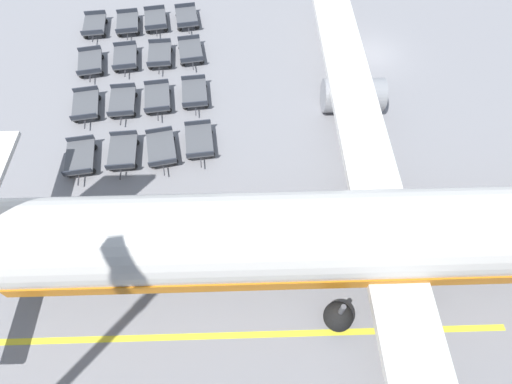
% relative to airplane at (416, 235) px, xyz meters
% --- Properties ---
extents(ground_plane, '(500.00, 500.00, 0.00)m').
position_rel_airplane_xyz_m(ground_plane, '(-16.81, 3.37, -3.01)').
color(ground_plane, gray).
extents(airplane, '(44.19, 47.01, 12.95)m').
position_rel_airplane_xyz_m(airplane, '(0.00, 0.00, 0.00)').
color(airplane, white).
rests_on(airplane, ground_plane).
extents(baggage_dolly_row_near_col_a, '(3.43, 1.82, 0.92)m').
position_rel_airplane_xyz_m(baggage_dolly_row_near_col_a, '(-22.15, -17.83, -2.53)').
color(baggage_dolly_row_near_col_a, '#515459').
rests_on(baggage_dolly_row_near_col_a, ground_plane).
extents(baggage_dolly_row_near_col_b, '(3.48, 1.96, 0.92)m').
position_rel_airplane_xyz_m(baggage_dolly_row_near_col_b, '(-17.54, -17.64, -2.53)').
color(baggage_dolly_row_near_col_b, '#515459').
rests_on(baggage_dolly_row_near_col_b, ground_plane).
extents(baggage_dolly_row_near_col_c, '(3.47, 1.92, 0.92)m').
position_rel_airplane_xyz_m(baggage_dolly_row_near_col_c, '(-13.10, -17.42, -2.53)').
color(baggage_dolly_row_near_col_c, '#515459').
rests_on(baggage_dolly_row_near_col_c, ground_plane).
extents(baggage_dolly_row_near_col_d, '(3.46, 1.89, 0.92)m').
position_rel_airplane_xyz_m(baggage_dolly_row_near_col_d, '(-8.61, -17.21, -2.53)').
color(baggage_dolly_row_near_col_d, '#515459').
rests_on(baggage_dolly_row_near_col_d, ground_plane).
extents(baggage_dolly_row_mid_a_col_a, '(3.45, 1.87, 0.92)m').
position_rel_airplane_xyz_m(baggage_dolly_row_mid_a_col_a, '(-22.12, -15.23, -2.53)').
color(baggage_dolly_row_mid_a_col_a, '#515459').
rests_on(baggage_dolly_row_mid_a_col_a, ground_plane).
extents(baggage_dolly_row_mid_a_col_b, '(3.45, 1.87, 0.92)m').
position_rel_airplane_xyz_m(baggage_dolly_row_mid_a_col_b, '(-17.83, -15.13, -2.53)').
color(baggage_dolly_row_mid_a_col_b, '#515459').
rests_on(baggage_dolly_row_mid_a_col_b, ground_plane).
extents(baggage_dolly_row_mid_a_col_c, '(3.41, 1.78, 0.92)m').
position_rel_airplane_xyz_m(baggage_dolly_row_mid_a_col_c, '(-13.15, -15.00, -2.53)').
color(baggage_dolly_row_mid_a_col_c, '#515459').
rests_on(baggage_dolly_row_mid_a_col_c, ground_plane).
extents(baggage_dolly_row_mid_a_col_d, '(3.42, 1.80, 0.92)m').
position_rel_airplane_xyz_m(baggage_dolly_row_mid_a_col_d, '(-8.74, -14.67, -2.53)').
color(baggage_dolly_row_mid_a_col_d, '#515459').
rests_on(baggage_dolly_row_mid_a_col_d, ground_plane).
extents(baggage_dolly_row_mid_b_col_a, '(3.46, 1.91, 0.92)m').
position_rel_airplane_xyz_m(baggage_dolly_row_mid_b_col_a, '(-22.32, -13.02, -2.53)').
color(baggage_dolly_row_mid_b_col_a, '#515459').
rests_on(baggage_dolly_row_mid_b_col_a, ground_plane).
extents(baggage_dolly_row_mid_b_col_b, '(3.42, 1.80, 0.92)m').
position_rel_airplane_xyz_m(baggage_dolly_row_mid_b_col_b, '(-17.86, -12.61, -2.53)').
color(baggage_dolly_row_mid_b_col_b, '#515459').
rests_on(baggage_dolly_row_mid_b_col_b, ground_plane).
extents(baggage_dolly_row_mid_b_col_c, '(3.44, 1.86, 0.92)m').
position_rel_airplane_xyz_m(baggage_dolly_row_mid_b_col_c, '(-13.26, -12.67, -2.53)').
color(baggage_dolly_row_mid_b_col_c, '#515459').
rests_on(baggage_dolly_row_mid_b_col_c, ground_plane).
extents(baggage_dolly_row_mid_b_col_d, '(3.48, 1.96, 0.92)m').
position_rel_airplane_xyz_m(baggage_dolly_row_mid_b_col_d, '(-8.75, -12.32, -2.53)').
color(baggage_dolly_row_mid_b_col_d, '#515459').
rests_on(baggage_dolly_row_mid_b_col_d, ground_plane).
extents(baggage_dolly_row_far_col_a, '(3.47, 1.91, 0.92)m').
position_rel_airplane_xyz_m(baggage_dolly_row_far_col_a, '(-22.38, -10.53, -2.53)').
color(baggage_dolly_row_far_col_a, '#515459').
rests_on(baggage_dolly_row_far_col_a, ground_plane).
extents(baggage_dolly_row_far_col_b, '(3.46, 1.91, 0.92)m').
position_rel_airplane_xyz_m(baggage_dolly_row_far_col_b, '(-18.04, -10.32, -2.53)').
color(baggage_dolly_row_far_col_b, '#515459').
rests_on(baggage_dolly_row_far_col_b, ground_plane).
extents(baggage_dolly_row_far_col_c, '(3.42, 1.80, 0.92)m').
position_rel_airplane_xyz_m(baggage_dolly_row_far_col_c, '(-13.46, -10.15, -2.53)').
color(baggage_dolly_row_far_col_c, '#515459').
rests_on(baggage_dolly_row_far_col_c, ground_plane).
extents(baggage_dolly_row_far_col_d, '(3.43, 1.82, 0.92)m').
position_rel_airplane_xyz_m(baggage_dolly_row_far_col_d, '(-9.11, -9.98, -2.53)').
color(baggage_dolly_row_far_col_d, '#515459').
rests_on(baggage_dolly_row_far_col_d, ground_plane).
extents(stand_guidance_stripe, '(2.70, 28.25, 0.01)m').
position_rel_airplane_xyz_m(stand_guidance_stripe, '(2.67, -10.03, -3.00)').
color(stand_guidance_stripe, yellow).
rests_on(stand_guidance_stripe, ground_plane).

